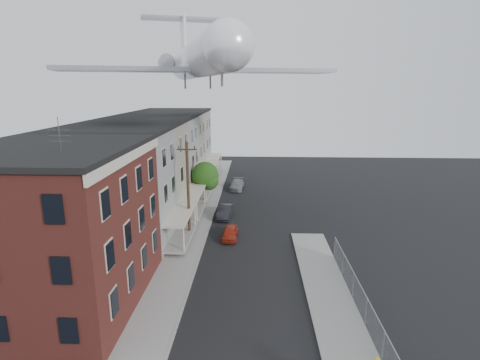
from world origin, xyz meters
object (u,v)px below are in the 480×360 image
object	(u,v)px
car_near	(230,233)
street_tree	(206,177)
utility_pole	(188,189)
airplane	(198,59)
car_far	(237,185)
car_mid	(225,212)

from	to	relation	value
car_near	street_tree	bearing A→B (deg)	110.85
utility_pole	street_tree	bearing A→B (deg)	88.11
street_tree	airplane	bearing A→B (deg)	-92.66
car_near	car_far	distance (m)	17.27
car_near	airplane	distance (m)	17.65
street_tree	car_mid	distance (m)	5.75
car_near	airplane	world-z (taller)	airplane
utility_pole	car_near	distance (m)	5.59
utility_pole	airplane	distance (m)	13.53
utility_pole	car_far	bearing A→B (deg)	78.09
airplane	street_tree	bearing A→B (deg)	87.34
utility_pole	car_near	world-z (taller)	utility_pole
car_mid	car_near	bearing A→B (deg)	-76.02
street_tree	airplane	xyz separation A→B (m)	(-0.15, -3.13, 12.93)
utility_pole	street_tree	xyz separation A→B (m)	(0.33, 9.92, -1.22)
car_near	car_far	world-z (taller)	car_far
utility_pole	car_near	xyz separation A→B (m)	(3.80, -0.18, -4.10)
car_near	car_far	size ratio (longest dim) A/B	0.79
utility_pole	airplane	size ratio (longest dim) A/B	0.30
car_mid	airplane	distance (m)	16.00
car_near	utility_pole	bearing A→B (deg)	179.14
utility_pole	car_near	size ratio (longest dim) A/B	2.67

